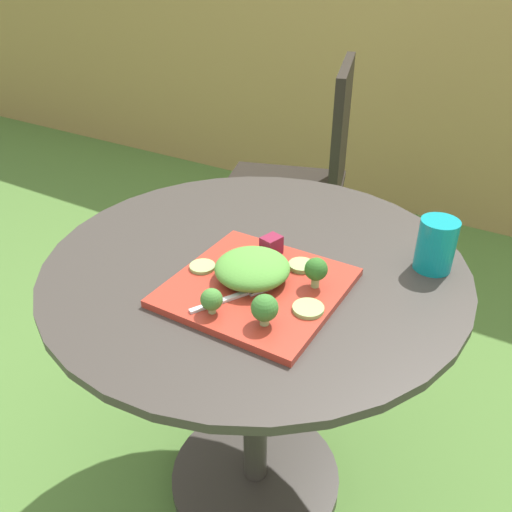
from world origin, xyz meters
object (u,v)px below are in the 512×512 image
patio_chair (307,170)px  salad_plate (257,287)px  fork (239,295)px  drinking_glass (435,247)px

patio_chair → salad_plate: (0.35, -0.95, 0.18)m
patio_chair → salad_plate: bearing=-69.5°
salad_plate → fork: size_ratio=2.03×
patio_chair → salad_plate: size_ratio=3.10×
patio_chair → fork: (0.35, -1.00, 0.19)m
salad_plate → fork: (-0.01, -0.05, 0.01)m
drinking_glass → fork: (-0.26, -0.29, -0.03)m
salad_plate → fork: bearing=-99.2°
drinking_glass → fork: bearing=-132.1°
drinking_glass → fork: 0.39m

